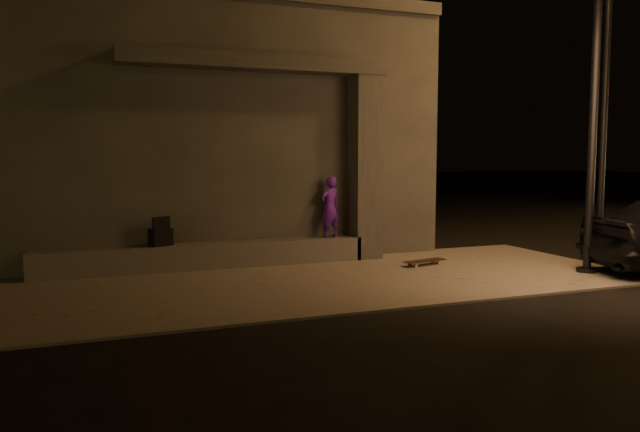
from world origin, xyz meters
name	(u,v)px	position (x,y,z in m)	size (l,w,h in m)	color
ground	(369,310)	(0.00, 0.00, 0.00)	(120.00, 120.00, 0.00)	black
sidewalk	(317,281)	(0.00, 2.00, 0.02)	(11.00, 4.40, 0.04)	#615C55
building	(203,132)	(-1.00, 6.49, 2.61)	(9.00, 5.10, 5.22)	#383633
ledge	(206,256)	(-1.50, 3.75, 0.27)	(6.00, 0.55, 0.45)	#53504B
column	(365,168)	(1.70, 3.75, 1.84)	(0.55, 0.55, 3.60)	#383633
canopy	(256,63)	(-0.50, 3.80, 3.78)	(5.00, 0.70, 0.28)	#383633
skateboarder	(330,207)	(0.95, 3.75, 1.08)	(0.43, 0.28, 1.19)	#621CBB
backpack	(161,236)	(-2.30, 3.75, 0.67)	(0.44, 0.36, 0.53)	black
skateboard	(425,261)	(2.36, 2.52, 0.12)	(0.91, 0.41, 0.10)	black
street_lamp_0	(597,24)	(4.70, 0.91, 4.31)	(0.36, 0.36, 7.64)	black
street_lamp_2	(607,39)	(7.01, 2.94, 4.57)	(0.36, 0.36, 8.12)	black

